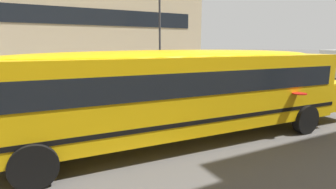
# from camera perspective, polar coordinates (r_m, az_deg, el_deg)

# --- Properties ---
(ground_plane) EXTENTS (400.00, 400.00, 0.00)m
(ground_plane) POSITION_cam_1_polar(r_m,az_deg,el_deg) (9.83, -10.61, -8.44)
(ground_plane) COLOR #54514F
(sidewalk_far) EXTENTS (120.00, 3.00, 0.01)m
(sidewalk_far) POSITION_cam_1_polar(r_m,az_deg,el_deg) (17.38, -17.97, -0.38)
(sidewalk_far) COLOR gray
(sidewalk_far) RESTS_ON ground_plane
(lane_centreline) EXTENTS (110.00, 0.16, 0.01)m
(lane_centreline) POSITION_cam_1_polar(r_m,az_deg,el_deg) (9.83, -10.62, -8.42)
(lane_centreline) COLOR silver
(lane_centreline) RESTS_ON ground_plane
(school_bus) EXTENTS (13.79, 3.52, 3.07)m
(school_bus) POSITION_cam_1_polar(r_m,az_deg,el_deg) (8.72, 4.64, 1.63)
(school_bus) COLOR yellow
(school_bus) RESTS_ON ground_plane
(parked_car_teal_end_of_row) EXTENTS (3.94, 1.95, 1.64)m
(parked_car_teal_end_of_row) POSITION_cam_1_polar(r_m,az_deg,el_deg) (24.11, 27.27, 3.94)
(parked_car_teal_end_of_row) COLOR #195B66
(parked_car_teal_end_of_row) RESTS_ON ground_plane
(street_lamp) EXTENTS (0.44, 0.44, 6.80)m
(street_lamp) POSITION_cam_1_polar(r_m,az_deg,el_deg) (17.90, -1.84, 14.30)
(street_lamp) COLOR #38383D
(street_lamp) RESTS_ON ground_plane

